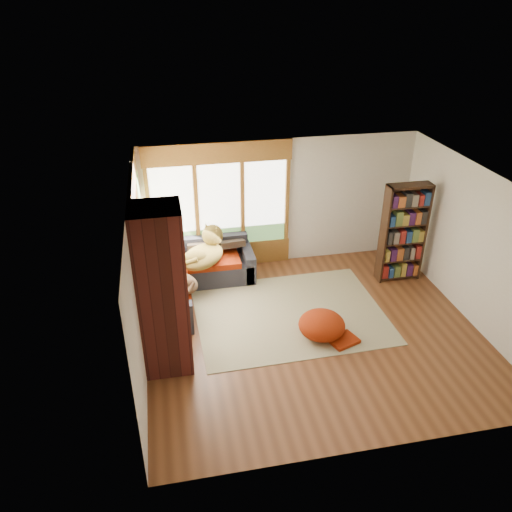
{
  "coord_description": "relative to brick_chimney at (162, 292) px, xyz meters",
  "views": [
    {
      "loc": [
        -2.26,
        -6.46,
        5.15
      ],
      "look_at": [
        -0.76,
        1.05,
        0.95
      ],
      "focal_mm": 35.0,
      "sensor_mm": 36.0,
      "label": 1
    }
  ],
  "objects": [
    {
      "name": "wall_left",
      "position": [
        -0.35,
        0.35,
        0.0
      ],
      "size": [
        0.04,
        5.0,
        2.6
      ],
      "primitive_type": "cube",
      "color": "silver",
      "rests_on": "ground"
    },
    {
      "name": "brick_chimney",
      "position": [
        0.0,
        0.0,
        0.0
      ],
      "size": [
        0.7,
        0.7,
        2.6
      ],
      "primitive_type": "cube",
      "color": "#471914",
      "rests_on": "ground"
    },
    {
      "name": "bookshelf",
      "position": [
        4.54,
        1.68,
        -0.32
      ],
      "size": [
        0.84,
        0.28,
        1.96
      ],
      "color": "#321C10",
      "rests_on": "ground"
    },
    {
      "name": "wall_right",
      "position": [
        5.15,
        0.35,
        0.0
      ],
      "size": [
        0.04,
        5.0,
        2.6
      ],
      "primitive_type": "cube",
      "color": "silver",
      "rests_on": "ground"
    },
    {
      "name": "pouf",
      "position": [
        2.5,
        0.2,
        -1.08
      ],
      "size": [
        0.79,
        0.79,
        0.42
      ],
      "primitive_type": "ellipsoid",
      "rotation": [
        0.0,
        0.0,
        -0.02
      ],
      "color": "#94290C",
      "rests_on": "area_rug"
    },
    {
      "name": "wall_front",
      "position": [
        2.4,
        -2.15,
        0.0
      ],
      "size": [
        5.5,
        0.04,
        2.6
      ],
      "primitive_type": "cube",
      "color": "silver",
      "rests_on": "ground"
    },
    {
      "name": "windows_left",
      "position": [
        -0.32,
        1.55,
        0.05
      ],
      "size": [
        0.1,
        2.62,
        1.9
      ],
      "color": "brown",
      "rests_on": "wall_left"
    },
    {
      "name": "ceiling",
      "position": [
        2.4,
        0.35,
        1.3
      ],
      "size": [
        5.5,
        5.5,
        0.0
      ],
      "primitive_type": "plane",
      "color": "white"
    },
    {
      "name": "floor",
      "position": [
        2.4,
        0.35,
        -1.3
      ],
      "size": [
        5.5,
        5.5,
        0.0
      ],
      "primitive_type": "plane",
      "color": "#572F18",
      "rests_on": "ground"
    },
    {
      "name": "roller_blind",
      "position": [
        -0.29,
        2.38,
        0.45
      ],
      "size": [
        0.03,
        0.72,
        0.9
      ],
      "primitive_type": "cube",
      "color": "#769F58",
      "rests_on": "wall_left"
    },
    {
      "name": "area_rug",
      "position": [
        2.15,
        0.89,
        -1.29
      ],
      "size": [
        3.32,
        2.57,
        0.01
      ],
      "primitive_type": "cube",
      "rotation": [
        0.0,
        0.0,
        0.02
      ],
      "color": "beige",
      "rests_on": "ground"
    },
    {
      "name": "dog_tan",
      "position": [
        0.81,
        2.12,
        -0.47
      ],
      "size": [
        1.12,
        1.17,
        0.57
      ],
      "rotation": [
        0.0,
        0.0,
        0.88
      ],
      "color": "olive",
      "rests_on": "sectional_sofa"
    },
    {
      "name": "windows_back",
      "position": [
        1.2,
        2.82,
        0.05
      ],
      "size": [
        2.82,
        0.1,
        1.9
      ],
      "color": "brown",
      "rests_on": "wall_back"
    },
    {
      "name": "sectional_sofa",
      "position": [
        0.45,
        2.05,
        -1.0
      ],
      "size": [
        2.2,
        2.2,
        0.8
      ],
      "rotation": [
        0.0,
        0.0,
        0.05
      ],
      "color": "#25252B",
      "rests_on": "ground"
    },
    {
      "name": "throw_pillows",
      "position": [
        0.53,
        2.1,
        -0.51
      ],
      "size": [
        1.98,
        1.68,
        0.45
      ],
      "color": "black",
      "rests_on": "sectional_sofa"
    },
    {
      "name": "dog_brindle",
      "position": [
        0.31,
        1.32,
        -0.57
      ],
      "size": [
        0.67,
        0.81,
        0.39
      ],
      "rotation": [
        0.0,
        0.0,
        1.98
      ],
      "color": "black",
      "rests_on": "sectional_sofa"
    },
    {
      "name": "wall_back",
      "position": [
        2.4,
        2.85,
        0.0
      ],
      "size": [
        5.5,
        0.04,
        2.6
      ],
      "primitive_type": "cube",
      "color": "silver",
      "rests_on": "ground"
    }
  ]
}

